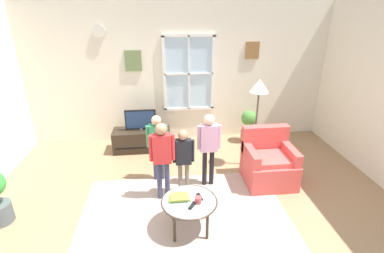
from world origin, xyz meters
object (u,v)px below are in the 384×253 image
(cup, at_px, (198,200))
(tv_stand, at_px, (142,140))
(remote_near_cup, at_px, (200,197))
(remote_near_books, at_px, (192,206))
(book_stack, at_px, (179,197))
(floor_lamp, at_px, (259,95))
(armchair, at_px, (268,163))
(person_pink_shirt, at_px, (209,142))
(person_red_shirt, at_px, (162,153))
(television, at_px, (141,120))
(coffee_table, at_px, (189,203))
(potted_plant_by_window, at_px, (249,125))
(person_green_shirt, at_px, (157,141))
(person_black_shirt, at_px, (183,155))

(cup, bearing_deg, tv_stand, 108.85)
(remote_near_cup, bearing_deg, remote_near_books, -124.61)
(book_stack, xyz_separation_m, floor_lamp, (1.42, 1.43, 0.86))
(book_stack, bearing_deg, armchair, 31.42)
(person_pink_shirt, xyz_separation_m, person_red_shirt, (-0.71, -0.29, 0.00))
(remote_near_books, bearing_deg, person_pink_shirt, 70.95)
(book_stack, distance_m, person_red_shirt, 0.73)
(tv_stand, distance_m, person_pink_shirt, 1.83)
(television, bearing_deg, coffee_table, -73.03)
(tv_stand, distance_m, remote_near_books, 2.56)
(television, distance_m, potted_plant_by_window, 2.23)
(potted_plant_by_window, bearing_deg, remote_near_cup, -119.51)
(armchair, relative_size, remote_near_books, 6.21)
(television, distance_m, book_stack, 2.36)
(tv_stand, distance_m, person_green_shirt, 1.26)
(tv_stand, height_order, remote_near_cup, remote_near_cup)
(person_red_shirt, bearing_deg, potted_plant_by_window, 44.30)
(coffee_table, distance_m, person_black_shirt, 0.80)
(person_green_shirt, bearing_deg, cup, -69.02)
(coffee_table, relative_size, person_black_shirt, 0.67)
(book_stack, height_order, person_green_shirt, person_green_shirt)
(book_stack, xyz_separation_m, person_green_shirt, (-0.26, 1.16, 0.25))
(tv_stand, distance_m, cup, 2.53)
(remote_near_cup, bearing_deg, tv_stand, 110.41)
(television, distance_m, person_black_shirt, 1.72)
(coffee_table, relative_size, potted_plant_by_window, 1.03)
(coffee_table, bearing_deg, book_stack, 157.35)
(coffee_table, xyz_separation_m, potted_plant_by_window, (1.50, 2.46, -0.04))
(armchair, bearing_deg, person_green_shirt, 172.12)
(remote_near_cup, xyz_separation_m, person_pink_shirt, (0.26, 0.93, 0.31))
(television, bearing_deg, person_black_shirt, -65.93)
(book_stack, distance_m, person_black_shirt, 0.74)
(television, bearing_deg, person_red_shirt, -76.32)
(coffee_table, bearing_deg, remote_near_books, -77.54)
(tv_stand, height_order, armchair, armchair)
(potted_plant_by_window, bearing_deg, person_black_shirt, -131.46)
(person_black_shirt, bearing_deg, cup, -82.17)
(tv_stand, bearing_deg, coffee_table, -73.05)
(television, relative_size, coffee_table, 0.83)
(television, xyz_separation_m, potted_plant_by_window, (2.21, 0.14, -0.28))
(armchair, distance_m, book_stack, 1.77)
(television, height_order, floor_lamp, floor_lamp)
(remote_near_books, xyz_separation_m, remote_near_cup, (0.11, 0.16, 0.00))
(remote_near_cup, bearing_deg, person_red_shirt, 125.05)
(armchair, distance_m, remote_near_books, 1.74)
(armchair, relative_size, cup, 10.33)
(television, relative_size, person_red_shirt, 0.49)
(television, distance_m, coffee_table, 2.44)
(person_green_shirt, bearing_deg, potted_plant_by_window, 33.51)
(book_stack, bearing_deg, tv_stand, 104.52)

